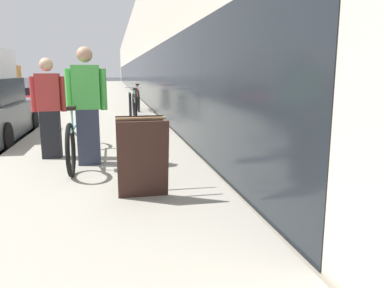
{
  "coord_description": "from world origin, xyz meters",
  "views": [
    {
      "loc": [
        5.24,
        -4.68,
        1.54
      ],
      "look_at": [
        8.92,
        12.94,
        -1.92
      ],
      "focal_mm": 35.0,
      "sensor_mm": 36.0,
      "label": 1
    }
  ],
  "objects": [
    {
      "name": "tandem_bicycle",
      "position": [
        4.65,
        1.51,
        0.54
      ],
      "size": [
        0.52,
        2.92,
        0.92
      ],
      "color": "black",
      "rests_on": "sidewalk_slab"
    },
    {
      "name": "vintage_roadster_curbside",
      "position": [
        2.29,
        9.33,
        0.43
      ],
      "size": [
        1.7,
        4.03,
        0.99
      ],
      "color": "maroon",
      "rests_on": "ground"
    },
    {
      "name": "sidewalk_slab",
      "position": [
        4.95,
        21.0,
        0.08
      ],
      "size": [
        3.27,
        70.0,
        0.15
      ],
      "color": "gray",
      "rests_on": "ground"
    },
    {
      "name": "person_bystander",
      "position": [
        4.22,
        1.69,
        0.96
      ],
      "size": [
        0.55,
        0.21,
        1.61
      ],
      "color": "black",
      "rests_on": "sidewalk_slab"
    },
    {
      "name": "storefront_facade",
      "position": [
        11.61,
        29.0,
        2.71
      ],
      "size": [
        10.01,
        70.0,
        5.44
      ],
      "color": "beige",
      "rests_on": "ground"
    },
    {
      "name": "sandwich_board_sign",
      "position": [
        5.53,
        -0.5,
        0.6
      ],
      "size": [
        0.56,
        0.56,
        0.9
      ],
      "color": "#331E19",
      "rests_on": "sidewalk_slab"
    },
    {
      "name": "cruiser_bike_nearest",
      "position": [
        5.87,
        7.03,
        0.54
      ],
      "size": [
        0.52,
        1.75,
        0.93
      ],
      "color": "black",
      "rests_on": "sidewalk_slab"
    },
    {
      "name": "cruiser_bike_middle",
      "position": [
        6.09,
        9.24,
        0.56
      ],
      "size": [
        0.52,
        1.85,
        0.99
      ],
      "color": "black",
      "rests_on": "sidewalk_slab"
    },
    {
      "name": "person_rider",
      "position": [
        4.85,
        1.13,
        1.03
      ],
      "size": [
        0.6,
        0.23,
        1.76
      ],
      "color": "#33384C",
      "rests_on": "sidewalk_slab"
    },
    {
      "name": "bike_rack_hoop",
      "position": [
        5.68,
        5.76,
        0.66
      ],
      "size": [
        0.05,
        0.6,
        0.84
      ],
      "color": "black",
      "rests_on": "sidewalk_slab"
    }
  ]
}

